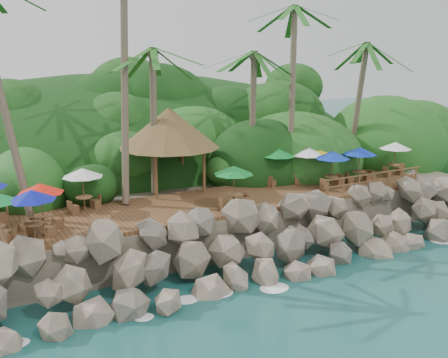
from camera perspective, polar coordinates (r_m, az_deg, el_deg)
ground at (r=23.79m, az=7.12°, el=-11.01°), size 140.00×140.00×0.00m
land_base at (r=36.87m, az=-7.52°, el=-0.34°), size 32.00×25.20×2.10m
jungle_hill at (r=44.00m, az=-11.06°, el=0.40°), size 44.80×28.00×15.40m
seawall at (r=24.87m, az=4.48°, el=-6.96°), size 29.00×4.00×2.30m
terrace at (r=27.79m, az=0.00°, el=-2.41°), size 26.00×5.00×0.20m
jungle_foliage at (r=36.23m, az=-6.89°, el=-2.29°), size 44.00×16.00×12.00m
foam_line at (r=24.00m, az=6.70°, el=-10.69°), size 25.20×0.80×0.06m
palms at (r=29.31m, az=-1.45°, el=17.05°), size 27.44×6.79×13.40m
palapa at (r=29.18m, az=-5.91°, el=5.51°), size 5.53×5.53×4.60m
dining_clusters at (r=27.02m, az=-0.66°, el=1.22°), size 25.00×5.11×2.13m
railing at (r=30.61m, az=15.81°, el=-0.06°), size 7.20×0.10×1.00m
waiter at (r=32.56m, az=12.13°, el=1.54°), size 0.80×0.68×1.86m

